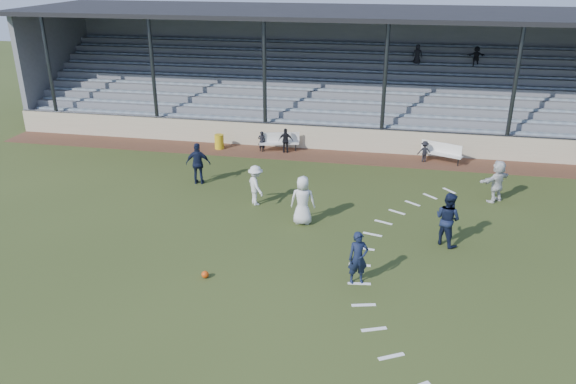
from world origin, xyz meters
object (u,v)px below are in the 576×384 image
(bench_right, at_px, (441,151))
(player_navy_lead, at_px, (358,258))
(football, at_px, (205,274))
(bench_left, at_px, (280,140))
(player_white_lead, at_px, (303,200))
(trash_bin, at_px, (219,142))

(bench_right, xyz_separation_m, player_navy_lead, (-3.09, -11.72, 0.26))
(bench_right, bearing_deg, football, -99.68)
(bench_left, xyz_separation_m, player_white_lead, (2.58, -8.13, 0.34))
(player_navy_lead, bearing_deg, bench_right, 55.71)
(bench_left, height_order, player_white_lead, player_white_lead)
(football, bearing_deg, bench_right, 58.02)
(bench_right, relative_size, player_white_lead, 1.08)
(football, xyz_separation_m, player_navy_lead, (4.63, 0.64, 0.73))
(bench_right, height_order, football, bench_right)
(bench_left, relative_size, trash_bin, 2.71)
(player_white_lead, bearing_deg, bench_left, -75.78)
(trash_bin, bearing_deg, bench_left, 4.98)
(bench_left, height_order, trash_bin, bench_left)
(player_white_lead, xyz_separation_m, player_navy_lead, (2.33, -3.76, -0.09))
(bench_left, distance_m, football, 12.54)
(trash_bin, bearing_deg, football, -74.47)
(player_navy_lead, bearing_deg, trash_bin, 105.13)
(bench_right, height_order, trash_bin, bench_right)
(bench_right, height_order, player_navy_lead, player_navy_lead)
(bench_left, relative_size, bench_right, 1.02)
(trash_bin, distance_m, player_white_lead, 9.73)
(football, xyz_separation_m, player_white_lead, (2.30, 4.40, 0.81))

